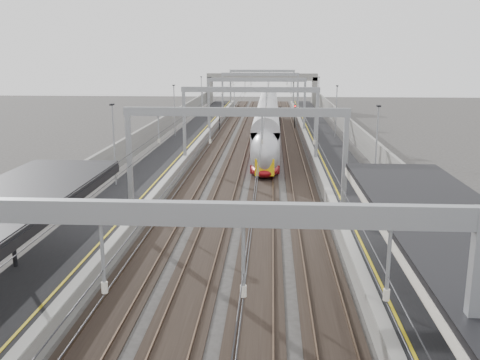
# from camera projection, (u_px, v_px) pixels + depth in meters

# --- Properties ---
(platform_left) EXTENTS (4.00, 120.00, 1.00)m
(platform_left) POSITION_uv_depth(u_px,v_px,m) (173.00, 155.00, 54.86)
(platform_left) COLOR black
(platform_left) RESTS_ON ground
(platform_right) EXTENTS (4.00, 120.00, 1.00)m
(platform_right) POSITION_uv_depth(u_px,v_px,m) (330.00, 157.00, 53.93)
(platform_right) COLOR black
(platform_right) RESTS_ON ground
(tracks) EXTENTS (11.40, 140.00, 0.20)m
(tracks) POSITION_uv_depth(u_px,v_px,m) (251.00, 160.00, 54.50)
(tracks) COLOR black
(tracks) RESTS_ON ground
(overhead_line) EXTENTS (13.00, 140.00, 6.60)m
(overhead_line) POSITION_uv_depth(u_px,v_px,m) (254.00, 95.00, 59.53)
(overhead_line) COLOR #909398
(overhead_line) RESTS_ON platform_left
(overbridge) EXTENTS (22.00, 2.20, 6.90)m
(overbridge) POSITION_uv_depth(u_px,v_px,m) (262.00, 81.00, 106.74)
(overbridge) COLOR slate
(overbridge) RESTS_ON ground
(wall_left) EXTENTS (0.30, 120.00, 3.20)m
(wall_left) POSITION_uv_depth(u_px,v_px,m) (142.00, 144.00, 54.79)
(wall_left) COLOR slate
(wall_left) RESTS_ON ground
(wall_right) EXTENTS (0.30, 120.00, 3.20)m
(wall_right) POSITION_uv_depth(u_px,v_px,m) (363.00, 146.00, 53.49)
(wall_right) COLOR slate
(wall_right) RESTS_ON ground
(train) EXTENTS (2.62, 47.70, 4.14)m
(train) POSITION_uv_depth(u_px,v_px,m) (267.00, 125.00, 66.38)
(train) COLOR maroon
(train) RESTS_ON ground
(signal_green) EXTENTS (0.32, 0.32, 3.48)m
(signal_green) POSITION_uv_depth(u_px,v_px,m) (219.00, 115.00, 73.79)
(signal_green) COLOR black
(signal_green) RESTS_ON ground
(signal_red_near) EXTENTS (0.32, 0.32, 3.48)m
(signal_red_near) POSITION_uv_depth(u_px,v_px,m) (280.00, 114.00, 74.68)
(signal_red_near) COLOR black
(signal_red_near) RESTS_ON ground
(signal_red_far) EXTENTS (0.32, 0.32, 3.48)m
(signal_red_far) POSITION_uv_depth(u_px,v_px,m) (295.00, 112.00, 77.67)
(signal_red_far) COLOR black
(signal_red_far) RESTS_ON ground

